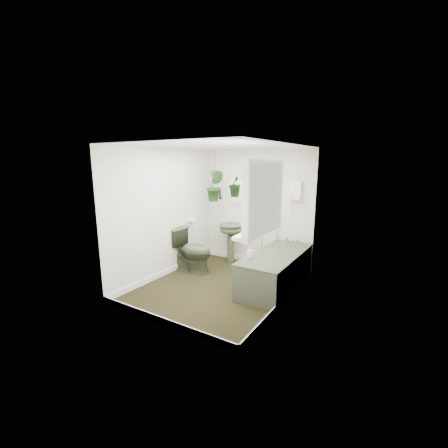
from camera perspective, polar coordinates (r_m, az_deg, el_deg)
The scene contains 22 objects.
floor at distance 5.15m, azimuth -0.89°, elevation -11.91°, with size 2.30×2.80×0.02m, color black.
ceiling at distance 4.72m, azimuth -0.99°, elevation 14.81°, with size 2.30×2.80×0.02m, color white.
wall_back at distance 6.02m, azimuth 6.31°, elevation 3.05°, with size 2.30×0.02×2.30m, color silver.
wall_front at distance 3.72m, azimuth -12.72°, elevation -2.74°, with size 2.30×0.02×2.30m, color silver.
wall_left at distance 5.51m, azimuth -11.17°, elevation 2.06°, with size 0.02×2.80×2.30m, color silver.
wall_right at distance 4.30m, azimuth 12.19°, elevation -0.73°, with size 0.02×2.80×2.30m, color silver.
skirting at distance 5.13m, azimuth -0.90°, elevation -11.29°, with size 2.30×2.80×0.10m, color white.
bathtub at distance 5.12m, azimuth 9.84°, elevation -8.64°, with size 0.72×1.72×0.58m, color #39422C, non-canonical shape.
bath_screen at distance 5.43m, azimuth 8.92°, elevation 3.40°, with size 0.04×0.72×1.40m, color silver, non-canonical shape.
shower_box at distance 5.61m, azimuth 13.53°, elevation 6.26°, with size 0.20×0.10×0.35m, color white.
oval_mirror at distance 6.15m, azimuth 2.41°, elevation 6.58°, with size 0.46×0.03×0.62m, color beige.
wall_sconce at distance 6.35m, azimuth -0.80°, elevation 5.86°, with size 0.04×0.04×0.22m, color black.
toilet_roll_holder at distance 6.04m, azimuth -6.16°, elevation 0.67°, with size 0.11×0.11×0.11m, color white.
window_recess at distance 3.60m, azimuth 7.72°, elevation 5.07°, with size 0.08×1.00×0.90m, color white.
window_sill at distance 3.70m, azimuth 6.55°, elevation -1.32°, with size 0.18×1.00×0.04m, color white.
window_blinds at distance 3.62m, azimuth 7.06°, elevation 5.12°, with size 0.01×0.86×0.76m, color white.
toilet at distance 5.74m, azimuth -6.17°, elevation -4.88°, with size 0.47×0.82×0.84m, color #39422C.
pedestal_sink at distance 6.15m, azimuth 1.29°, elevation -3.77°, with size 0.48×0.41×0.81m, color #39422C, non-canonical shape.
sill_plant at distance 3.78m, azimuth 7.18°, elevation 0.96°, with size 0.20×0.17×0.22m, color black.
hanging_plant at distance 5.91m, azimuth -1.72°, elevation 7.23°, with size 0.33×0.27×0.60m, color black.
soap_bottle at distance 4.75m, azimuth 4.97°, elevation -5.33°, with size 0.08×0.08×0.17m, color black.
hanging_pot at distance 5.90m, azimuth -1.74°, elevation 9.57°, with size 0.16×0.16×0.12m, color #433A29.
Camera 1 is at (2.54, -3.97, 2.08)m, focal length 24.00 mm.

